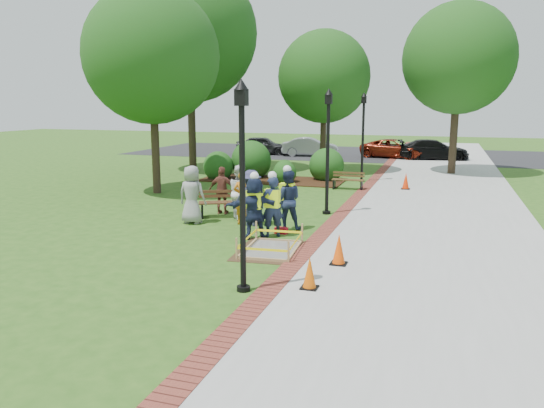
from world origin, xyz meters
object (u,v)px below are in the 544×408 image
(hivis_worker_a, at_px, (255,206))
(hivis_worker_c, at_px, (287,198))
(hivis_worker_b, at_px, (272,205))
(wet_concrete_pad, at_px, (271,242))
(lamp_near, at_px, (242,171))
(bench_near, at_px, (224,209))
(cone_front, at_px, (310,274))

(hivis_worker_a, xyz_separation_m, hivis_worker_c, (0.56, 1.31, 0.02))
(hivis_worker_b, xyz_separation_m, hivis_worker_c, (0.16, 0.95, 0.03))
(hivis_worker_a, height_order, hivis_worker_c, hivis_worker_c)
(wet_concrete_pad, distance_m, hivis_worker_c, 2.52)
(lamp_near, bearing_deg, hivis_worker_b, 100.44)
(bench_near, bearing_deg, hivis_worker_c, -22.46)
(cone_front, xyz_separation_m, hivis_worker_a, (-2.49, 3.55, 0.61))
(lamp_near, bearing_deg, wet_concrete_pad, 97.22)
(hivis_worker_a, height_order, hivis_worker_b, hivis_worker_a)
(hivis_worker_c, bearing_deg, bench_near, 157.54)
(wet_concrete_pad, bearing_deg, hivis_worker_a, 128.04)
(hivis_worker_a, bearing_deg, hivis_worker_c, 66.80)
(wet_concrete_pad, distance_m, bench_near, 4.44)
(wet_concrete_pad, distance_m, hivis_worker_b, 1.66)
(lamp_near, relative_size, hivis_worker_c, 2.17)
(bench_near, bearing_deg, lamp_near, -63.60)
(bench_near, xyz_separation_m, hivis_worker_b, (2.37, -2.00, 0.66))
(hivis_worker_a, bearing_deg, bench_near, 129.84)
(hivis_worker_b, bearing_deg, bench_near, 139.93)
(bench_near, xyz_separation_m, hivis_worker_c, (2.53, -1.05, 0.69))
(hivis_worker_a, bearing_deg, hivis_worker_b, 41.87)
(bench_near, distance_m, hivis_worker_b, 3.17)
(cone_front, relative_size, hivis_worker_c, 0.35)
(bench_near, height_order, hivis_worker_a, hivis_worker_a)
(cone_front, xyz_separation_m, hivis_worker_b, (-2.08, 3.91, 0.61))
(wet_concrete_pad, height_order, hivis_worker_a, hivis_worker_a)
(lamp_near, relative_size, hivis_worker_a, 2.23)
(wet_concrete_pad, distance_m, cone_front, 2.97)
(lamp_near, bearing_deg, bench_near, 116.40)
(bench_near, distance_m, lamp_near, 7.50)
(wet_concrete_pad, bearing_deg, hivis_worker_b, 106.90)
(hivis_worker_a, bearing_deg, wet_concrete_pad, -51.96)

